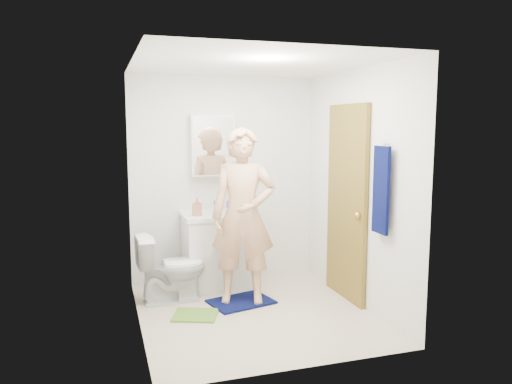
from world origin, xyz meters
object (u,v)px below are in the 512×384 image
vanity_cabinet (218,252)px  toothbrush_cup (232,206)px  medicine_cabinet (212,146)px  soap_dispenser (197,207)px  towel (381,190)px  toilet (171,268)px  man (243,216)px

vanity_cabinet → toothbrush_cup: size_ratio=5.94×
medicine_cabinet → toothbrush_cup: medicine_cabinet is taller
soap_dispenser → towel: bearing=-44.5°
toothbrush_cup → vanity_cabinet: bearing=-150.3°
vanity_cabinet → towel: (1.18, -1.48, 0.85)m
vanity_cabinet → medicine_cabinet: medicine_cabinet is taller
towel → toothbrush_cup: 1.91m
towel → soap_dispenser: towel is taller
toilet → man: man is taller
man → towel: bearing=-20.8°
towel → toothbrush_cup: size_ratio=5.94×
soap_dispenser → toothbrush_cup: soap_dispenser is taller
towel → man: man is taller
toilet → toothbrush_cup: (0.78, 0.46, 0.54)m
towel → man: size_ratio=0.45×
medicine_cabinet → toilet: (-0.58, -0.57, -1.24)m
soap_dispenser → medicine_cabinet: bearing=50.8°
vanity_cabinet → medicine_cabinet: 1.22m
medicine_cabinet → toilet: size_ratio=0.98×
towel → medicine_cabinet: bearing=124.6°
medicine_cabinet → toilet: bearing=-135.5°
toilet → soap_dispenser: (0.33, 0.26, 0.59)m
towel → vanity_cabinet: bearing=128.5°
vanity_cabinet → towel: 2.08m
soap_dispenser → toothbrush_cup: 0.49m
toilet → toothbrush_cup: bearing=-62.5°
toilet → man: 0.94m
medicine_cabinet → man: size_ratio=0.39×
medicine_cabinet → towel: size_ratio=0.87×
medicine_cabinet → man: bearing=-81.4°
towel → soap_dispenser: size_ratio=4.05×
toothbrush_cup → man: size_ratio=0.08×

